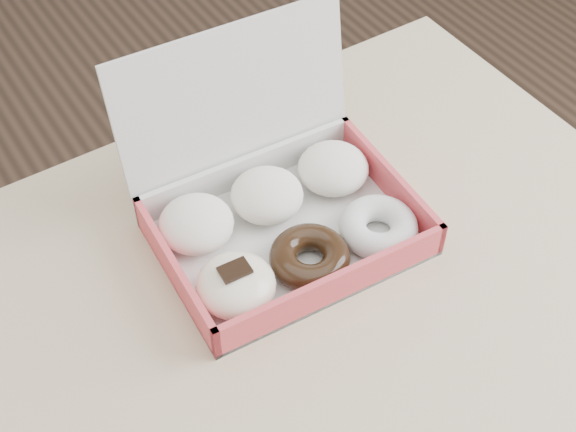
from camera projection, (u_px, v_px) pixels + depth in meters
donut_box at (278, 212)px, 0.85m from camera, size 0.28×0.25×0.20m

